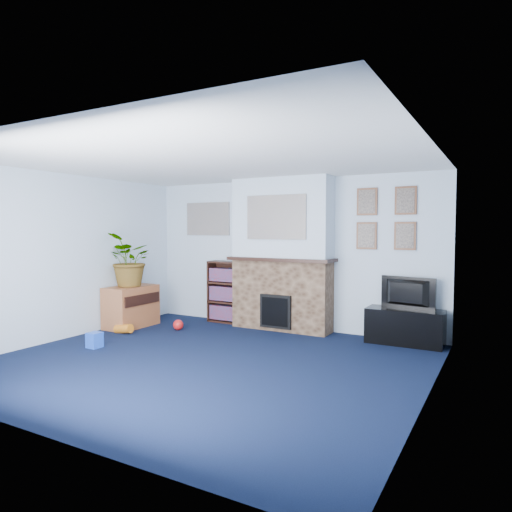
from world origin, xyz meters
The scene contains 26 objects.
floor centered at (0.00, 0.00, 0.00)m, with size 5.00×4.50×0.01m, color black.
ceiling centered at (0.00, 0.00, 2.40)m, with size 5.00×4.50×0.01m, color white.
wall_back centered at (0.00, 2.25, 1.20)m, with size 5.00×0.04×2.40m, color silver.
wall_front centered at (0.00, -2.25, 1.20)m, with size 5.00×0.04×2.40m, color silver.
wall_left centered at (-2.50, 0.00, 1.20)m, with size 0.04×4.50×2.40m, color silver.
wall_right centered at (2.50, 0.00, 1.20)m, with size 0.04×4.50×2.40m, color silver.
chimney_breast centered at (0.00, 2.05, 1.18)m, with size 1.72×0.50×2.40m.
collage_main centered at (0.00, 1.84, 1.78)m, with size 1.00×0.03×0.68m, color gray.
collage_left centered at (-1.55, 2.23, 1.78)m, with size 0.90×0.03×0.58m, color gray.
portrait_tl centered at (1.30, 2.23, 2.00)m, with size 0.30×0.03×0.40m, color brown.
portrait_tr centered at (1.85, 2.23, 2.00)m, with size 0.30×0.03×0.40m, color brown.
portrait_bl centered at (1.30, 2.23, 1.50)m, with size 0.30×0.03×0.40m, color brown.
portrait_br centered at (1.85, 2.23, 1.50)m, with size 0.30×0.03×0.40m, color brown.
tv_stand centered at (1.91, 2.03, 0.23)m, with size 1.03×0.43×0.49m, color black.
television centered at (1.91, 2.05, 0.71)m, with size 0.77×0.10×0.44m, color black.
bookshelf centered at (-1.10, 2.11, 0.50)m, with size 0.58×0.28×1.05m.
sideboard centered at (-2.24, 1.03, 0.35)m, with size 0.48×0.86×0.67m, color #9E5932.
potted_plant centered at (-2.19, 0.98, 1.10)m, with size 0.78×0.68×0.87m, color #26661E.
mantel_clock centered at (-0.07, 2.00, 1.22)m, with size 0.09×0.05×0.12m, color gold.
mantel_candle centered at (0.26, 2.00, 1.23)m, with size 0.05×0.05×0.15m, color #B2BFC6.
mantel_teddy centered at (-0.63, 2.00, 1.22)m, with size 0.14×0.14×0.14m, color slate.
mantel_can centered at (0.74, 2.00, 1.21)m, with size 0.05×0.05×0.11m, color blue.
green_crate centered at (-2.30, 1.00, 0.14)m, with size 0.35×0.28×0.28m, color #198C26.
toy_ball centered at (-1.41, 1.20, 0.09)m, with size 0.17×0.17×0.17m, color red.
toy_block centered at (-1.71, -0.20, 0.11)m, with size 0.17×0.17×0.21m, color blue.
toy_tube centered at (-1.99, 0.61, 0.07)m, with size 0.14×0.14×0.29m, color orange.
Camera 1 is at (3.13, -4.45, 1.59)m, focal length 32.00 mm.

